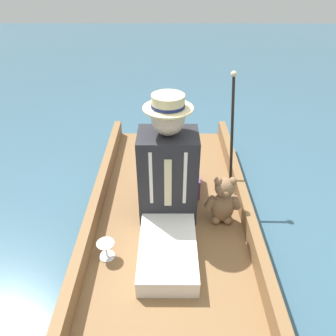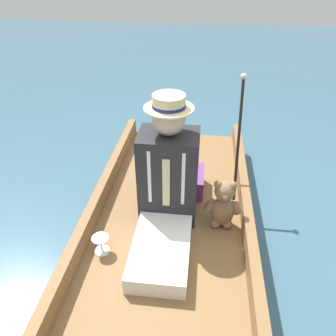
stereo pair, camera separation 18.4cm
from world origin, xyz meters
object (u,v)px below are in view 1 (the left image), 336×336
at_px(seated_person, 168,184).
at_px(teddy_bear, 223,201).
at_px(walking_cane, 232,127).
at_px(wine_glass, 106,247).

height_order(seated_person, teddy_bear, seated_person).
distance_m(teddy_bear, walking_cane, 0.54).
bearing_deg(teddy_bear, seated_person, 1.75).
bearing_deg(wine_glass, teddy_bear, -156.16).
height_order(wine_glass, walking_cane, walking_cane).
bearing_deg(wine_glass, walking_cane, -137.38).
distance_m(seated_person, walking_cane, 0.64).
relative_size(teddy_bear, walking_cane, 0.42).
bearing_deg(seated_person, teddy_bear, -173.42).
relative_size(teddy_bear, wine_glass, 3.13).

